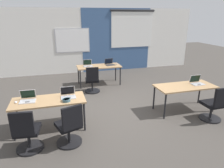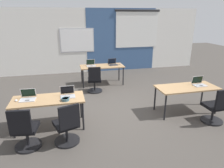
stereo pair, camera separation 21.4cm
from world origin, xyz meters
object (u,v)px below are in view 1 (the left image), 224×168
at_px(chair_near_left_end, 27,134).
at_px(desk_far_center, 99,67).
at_px(chair_near_left_inner, 70,128).
at_px(laptop_near_right_end, 197,82).
at_px(desk_near_right, 185,88).
at_px(laptop_far_right, 110,64).
at_px(laptop_far_left, 88,65).
at_px(mouse_near_left_end, 16,102).
at_px(snack_bowl, 66,100).
at_px(desk_near_left, 49,102).
at_px(chair_near_right_end, 214,107).
at_px(mouse_far_right, 117,64).
at_px(laptop_near_left_inner, 68,95).
at_px(laptop_near_left_end, 28,99).
at_px(chair_far_left, 92,82).

bearing_deg(chair_near_left_end, desk_far_center, -113.86).
xyz_separation_m(chair_near_left_inner, chair_near_left_end, (-0.79, 0.01, 0.00)).
distance_m(laptop_near_right_end, chair_near_left_end, 4.39).
relative_size(desk_near_right, laptop_far_right, 4.29).
distance_m(desk_near_right, laptop_far_left, 3.59).
bearing_deg(chair_near_left_end, mouse_near_left_end, -63.87).
bearing_deg(snack_bowl, desk_near_left, 152.69).
bearing_deg(chair_near_right_end, mouse_far_right, -69.44).
relative_size(desk_near_right, laptop_near_left_inner, 4.76).
relative_size(chair_near_left_inner, laptop_near_left_end, 2.68).
xyz_separation_m(mouse_far_right, mouse_near_left_end, (-3.13, -2.83, 0.00)).
bearing_deg(mouse_near_left_end, chair_near_right_end, -9.05).
bearing_deg(desk_near_right, laptop_far_right, 114.96).
xyz_separation_m(desk_near_right, snack_bowl, (-3.12, -0.20, 0.10)).
height_order(mouse_near_left_end, snack_bowl, snack_bowl).
bearing_deg(desk_near_right, desk_far_center, 122.01).
bearing_deg(laptop_near_left_inner, snack_bowl, -103.79).
bearing_deg(chair_far_left, snack_bowl, 72.78).
height_order(desk_far_center, laptop_near_left_end, laptop_near_left_end).
distance_m(laptop_near_right_end, mouse_near_left_end, 4.56).
relative_size(chair_far_left, mouse_far_right, 8.08).
bearing_deg(chair_near_left_inner, desk_near_left, -82.18).
relative_size(desk_far_center, chair_near_left_end, 1.74).
relative_size(laptop_near_right_end, chair_near_left_end, 0.36).
bearing_deg(chair_near_left_inner, mouse_near_left_end, -55.37).
xyz_separation_m(laptop_far_left, snack_bowl, (-0.97, -3.07, -0.01)).
bearing_deg(laptop_far_left, chair_near_left_inner, -106.93).
distance_m(laptop_far_left, chair_far_left, 0.94).
xyz_separation_m(laptop_near_right_end, chair_near_left_end, (-4.30, -0.80, -0.39)).
bearing_deg(chair_near_left_end, laptop_near_left_end, -81.09).
relative_size(chair_near_right_end, chair_near_left_end, 1.00).
xyz_separation_m(laptop_near_right_end, chair_near_right_end, (-0.01, -0.75, -0.39)).
bearing_deg(chair_near_left_end, chair_far_left, -114.93).
xyz_separation_m(desk_near_right, laptop_far_right, (-1.32, 2.84, 0.11)).
xyz_separation_m(desk_far_center, laptop_far_right, (0.43, 0.04, 0.11)).
xyz_separation_m(chair_near_right_end, laptop_near_left_inner, (-3.44, 0.76, 0.39)).
distance_m(mouse_near_left_end, snack_bowl, 1.07).
distance_m(laptop_near_left_inner, mouse_near_left_end, 1.11).
bearing_deg(chair_far_left, mouse_far_right, -136.80).
bearing_deg(snack_bowl, laptop_far_right, 59.41).
height_order(desk_near_left, laptop_near_right_end, laptop_near_right_end).
bearing_deg(desk_far_center, chair_far_left, -117.37).
bearing_deg(mouse_far_right, chair_near_left_inner, -119.88).
distance_m(chair_far_left, laptop_far_right, 1.23).
distance_m(desk_far_center, laptop_far_left, 0.42).
relative_size(desk_near_right, mouse_near_left_end, 14.49).
distance_m(desk_near_left, chair_near_left_end, 0.90).
xyz_separation_m(chair_far_left, laptop_near_left_inner, (-0.91, -1.97, 0.39)).
bearing_deg(laptop_far_left, chair_near_right_end, -56.79).
distance_m(desk_near_right, mouse_far_right, 3.04).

